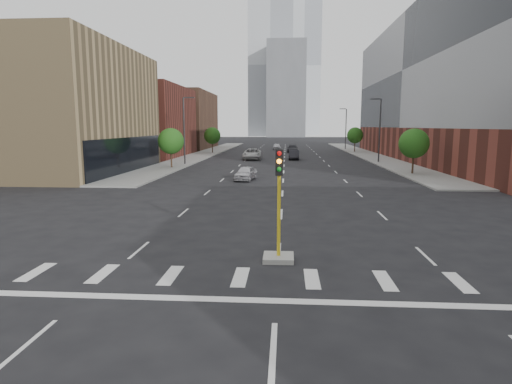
# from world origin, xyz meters

# --- Properties ---
(sidewalk_left_far) EXTENTS (5.00, 92.00, 0.15)m
(sidewalk_left_far) POSITION_xyz_m (-15.00, 74.00, 0.07)
(sidewalk_left_far) COLOR gray
(sidewalk_left_far) RESTS_ON ground
(sidewalk_right_far) EXTENTS (5.00, 92.00, 0.15)m
(sidewalk_right_far) POSITION_xyz_m (15.00, 74.00, 0.07)
(sidewalk_right_far) COLOR gray
(sidewalk_right_far) RESTS_ON ground
(building_left_mid) EXTENTS (20.00, 24.00, 14.00)m
(building_left_mid) POSITION_xyz_m (-27.50, 40.00, 7.00)
(building_left_mid) COLOR tan
(building_left_mid) RESTS_ON ground
(building_left_far_a) EXTENTS (20.00, 22.00, 12.00)m
(building_left_far_a) POSITION_xyz_m (-27.50, 66.00, 6.00)
(building_left_far_a) COLOR brown
(building_left_far_a) RESTS_ON ground
(building_left_far_b) EXTENTS (20.00, 24.00, 13.00)m
(building_left_far_b) POSITION_xyz_m (-27.50, 92.00, 6.50)
(building_left_far_b) COLOR brown
(building_left_far_b) RESTS_ON ground
(building_right_main) EXTENTS (24.00, 70.00, 22.00)m
(building_right_main) POSITION_xyz_m (29.50, 60.00, 11.00)
(building_right_main) COLOR brown
(building_right_main) RESTS_ON ground
(tower_left) EXTENTS (22.00, 22.00, 70.00)m
(tower_left) POSITION_xyz_m (-8.00, 220.00, 35.00)
(tower_left) COLOR #B2B7BC
(tower_left) RESTS_ON ground
(tower_right) EXTENTS (20.00, 20.00, 80.00)m
(tower_right) POSITION_xyz_m (10.00, 260.00, 40.00)
(tower_right) COLOR #B2B7BC
(tower_right) RESTS_ON ground
(tower_mid) EXTENTS (18.00, 18.00, 44.00)m
(tower_mid) POSITION_xyz_m (0.00, 200.00, 22.00)
(tower_mid) COLOR slate
(tower_mid) RESTS_ON ground
(median_traffic_signal) EXTENTS (1.20, 1.20, 4.40)m
(median_traffic_signal) POSITION_xyz_m (0.00, 8.97, 0.97)
(median_traffic_signal) COLOR #999993
(median_traffic_signal) RESTS_ON ground
(streetlight_right_a) EXTENTS (1.60, 0.22, 9.07)m
(streetlight_right_a) POSITION_xyz_m (13.41, 55.00, 5.01)
(streetlight_right_a) COLOR #2D2D30
(streetlight_right_a) RESTS_ON ground
(streetlight_right_b) EXTENTS (1.60, 0.22, 9.07)m
(streetlight_right_b) POSITION_xyz_m (13.41, 90.00, 5.01)
(streetlight_right_b) COLOR #2D2D30
(streetlight_right_b) RESTS_ON ground
(streetlight_left) EXTENTS (1.60, 0.22, 9.07)m
(streetlight_left) POSITION_xyz_m (-13.41, 50.00, 5.01)
(streetlight_left) COLOR #2D2D30
(streetlight_left) RESTS_ON ground
(tree_left_near) EXTENTS (3.20, 3.20, 4.85)m
(tree_left_near) POSITION_xyz_m (-14.00, 45.00, 3.39)
(tree_left_near) COLOR #382619
(tree_left_near) RESTS_ON ground
(tree_left_far) EXTENTS (3.20, 3.20, 4.85)m
(tree_left_far) POSITION_xyz_m (-14.00, 75.00, 3.39)
(tree_left_far) COLOR #382619
(tree_left_far) RESTS_ON ground
(tree_right_near) EXTENTS (3.20, 3.20, 4.85)m
(tree_right_near) POSITION_xyz_m (14.00, 40.00, 3.39)
(tree_right_near) COLOR #382619
(tree_right_near) RESTS_ON ground
(tree_right_far) EXTENTS (3.20, 3.20, 4.85)m
(tree_right_far) POSITION_xyz_m (14.00, 80.00, 3.39)
(tree_right_far) COLOR #382619
(tree_right_far) RESTS_ON ground
(car_near_left) EXTENTS (2.30, 4.26, 1.38)m
(car_near_left) POSITION_xyz_m (-3.66, 34.06, 0.69)
(car_near_left) COLOR #BDBCC1
(car_near_left) RESTS_ON ground
(car_mid_right) EXTENTS (1.67, 4.60, 1.51)m
(car_mid_right) POSITION_xyz_m (1.50, 60.32, 0.75)
(car_mid_right) COLOR black
(car_mid_right) RESTS_ON ground
(car_far_left) EXTENTS (3.08, 6.25, 1.71)m
(car_far_left) POSITION_xyz_m (-5.11, 60.29, 0.85)
(car_far_left) COLOR beige
(car_far_left) RESTS_ON ground
(car_deep_right) EXTENTS (2.13, 5.16, 1.49)m
(car_deep_right) POSITION_xyz_m (1.50, 78.92, 0.75)
(car_deep_right) COLOR black
(car_deep_right) RESTS_ON ground
(car_distant) EXTENTS (1.79, 4.25, 1.44)m
(car_distant) POSITION_xyz_m (-1.80, 88.23, 0.72)
(car_distant) COLOR silver
(car_distant) RESTS_ON ground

